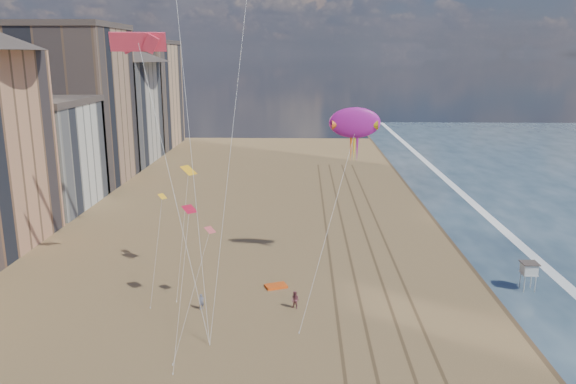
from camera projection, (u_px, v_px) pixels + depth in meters
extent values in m
plane|color=#42301E|center=(481.00, 238.00, 73.77)|extent=(260.00, 260.00, 0.00)
plane|color=white|center=(513.00, 238.00, 73.66)|extent=(260.00, 260.00, 0.00)
cube|color=brown|center=(331.00, 264.00, 64.61)|extent=(0.28, 120.00, 0.01)
cube|color=brown|center=(351.00, 264.00, 64.54)|extent=(0.28, 120.00, 0.01)
cube|color=brown|center=(376.00, 264.00, 64.47)|extent=(0.28, 120.00, 0.01)
cube|color=brown|center=(395.00, 265.00, 64.41)|extent=(0.28, 120.00, 0.01)
cube|color=silver|center=(43.00, 157.00, 87.19)|extent=(14.00, 18.00, 16.00)
cube|color=#473D38|center=(37.00, 102.00, 85.16)|extent=(14.28, 18.36, 1.00)
cube|color=tan|center=(78.00, 107.00, 103.26)|extent=(16.00, 20.00, 28.00)
cube|color=#473D38|center=(71.00, 25.00, 99.81)|extent=(16.32, 20.40, 1.00)
cube|color=#BCB2A3|center=(117.00, 113.00, 123.38)|extent=(15.00, 22.00, 22.00)
cone|color=#473D38|center=(113.00, 51.00, 120.23)|extent=(34.22, 34.22, 4.40)
cube|color=tan|center=(142.00, 96.00, 144.27)|extent=(16.00, 24.00, 26.00)
cube|color=#473D38|center=(139.00, 42.00, 141.06)|extent=(16.32, 24.48, 1.00)
cylinder|color=silver|center=(524.00, 284.00, 56.80)|extent=(0.11, 0.11, 1.65)
cylinder|color=silver|center=(535.00, 285.00, 56.77)|extent=(0.11, 0.11, 1.65)
cylinder|color=silver|center=(520.00, 280.00, 57.86)|extent=(0.11, 0.11, 1.65)
cylinder|color=silver|center=(531.00, 280.00, 57.84)|extent=(0.11, 0.11, 1.65)
cube|color=silver|center=(529.00, 274.00, 57.09)|extent=(1.46, 1.46, 0.11)
cube|color=silver|center=(529.00, 268.00, 56.96)|extent=(1.37, 1.37, 1.01)
cube|color=#473D38|center=(530.00, 263.00, 56.82)|extent=(1.65, 1.65, 0.09)
cube|color=#EC5213|center=(276.00, 286.00, 58.15)|extent=(2.53, 2.09, 0.25)
ellipsoid|color=#AE1A98|center=(355.00, 123.00, 60.34)|extent=(4.99, 0.94, 2.96)
cone|color=#DC5514|center=(338.00, 125.00, 60.44)|extent=(1.34, 1.11, 1.11)
cone|color=yellow|center=(371.00, 125.00, 60.34)|extent=(1.34, 1.11, 1.11)
cylinder|color=silver|center=(330.00, 222.00, 54.55)|extent=(0.03, 0.03, 23.10)
imported|color=slate|center=(201.00, 302.00, 52.98)|extent=(0.66, 0.65, 1.53)
imported|color=#83434D|center=(295.00, 300.00, 53.05)|extent=(1.07, 1.00, 1.75)
cube|color=#FB3754|center=(138.00, 42.00, 52.82)|extent=(5.24, 1.73, 1.78)
plane|color=#D35253|center=(210.00, 230.00, 52.61)|extent=(1.36, 1.36, 0.44)
plane|color=red|center=(189.00, 209.00, 51.53)|extent=(1.86, 1.85, 0.49)
plane|color=#FFAF15|center=(189.00, 170.00, 58.55)|extent=(2.01, 2.07, 0.81)
plane|color=yellow|center=(162.00, 196.00, 62.77)|extent=(1.24, 1.25, 0.47)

